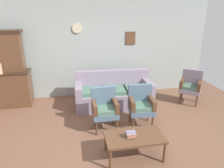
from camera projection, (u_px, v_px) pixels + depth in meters
The scene contains 10 objects.
ground_plane at pixel (119, 145), 4.02m from camera, with size 7.68×7.68×0.00m, color brown.
wall_back_with_decor at pixel (99, 49), 5.99m from camera, with size 6.40×0.09×2.70m.
side_cabinet at pixel (9, 89), 5.51m from camera, with size 1.16×0.55×0.93m.
cabinet_upper_hutch at pixel (3, 51), 5.24m from camera, with size 0.99×0.38×1.03m.
floral_couch at pixel (114, 94), 5.53m from camera, with size 2.01×0.90×0.90m.
armchair_row_middle at pixel (105, 107), 4.41m from camera, with size 0.52×0.49×0.90m.
armchair_near_cabinet at pixel (141, 104), 4.56m from camera, with size 0.56×0.54×0.90m.
wingback_chair_by_fireplace at pixel (191, 85), 5.66m from camera, with size 0.71×0.70×0.90m.
coffee_table at pixel (134, 138), 3.58m from camera, with size 1.00×0.56×0.42m.
book_stack_on_table at pixel (131, 134), 3.50m from camera, with size 0.16×0.11×0.11m.
Camera 1 is at (-0.75, -3.30, 2.47)m, focal length 33.66 mm.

